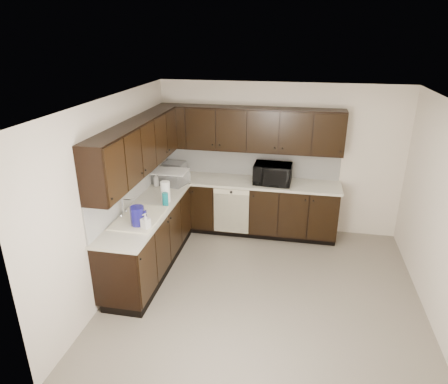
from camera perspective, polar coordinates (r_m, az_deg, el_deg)
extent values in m
plane|color=gray|center=(5.50, 5.75, -14.11)|extent=(4.00, 4.00, 0.00)
plane|color=white|center=(4.51, 6.97, 12.54)|extent=(4.00, 4.00, 0.00)
cube|color=beige|center=(6.74, 7.86, 4.70)|extent=(4.00, 0.02, 2.50)
cube|color=beige|center=(5.39, -15.38, -0.39)|extent=(0.02, 4.00, 2.50)
cube|color=beige|center=(5.14, 29.13, -3.62)|extent=(0.02, 4.00, 2.50)
cube|color=beige|center=(3.15, 2.82, -16.83)|extent=(4.00, 0.02, 2.50)
cube|color=black|center=(6.79, 3.13, -2.23)|extent=(3.00, 0.60, 0.90)
cube|color=black|center=(5.85, -10.67, -6.78)|extent=(0.60, 2.20, 0.90)
cube|color=black|center=(6.99, 3.10, -5.12)|extent=(3.00, 0.54, 0.10)
cube|color=black|center=(6.04, -10.14, -10.14)|extent=(0.54, 2.20, 0.10)
cube|color=beige|center=(6.61, 3.22, 1.49)|extent=(3.03, 0.63, 0.04)
cube|color=beige|center=(5.65, -11.00, -2.58)|extent=(0.63, 2.23, 0.04)
cube|color=white|center=(6.79, 3.61, 4.38)|extent=(3.00, 0.02, 0.48)
cube|color=white|center=(5.91, -12.72, 1.14)|extent=(0.02, 2.80, 0.48)
cube|color=black|center=(6.49, 3.54, 8.95)|extent=(3.00, 0.33, 0.70)
cube|color=black|center=(5.53, -12.43, 6.16)|extent=(0.33, 2.47, 0.70)
cube|color=beige|center=(6.53, 1.04, -2.71)|extent=(0.58, 0.02, 0.78)
cube|color=beige|center=(6.39, 1.05, 0.04)|extent=(0.58, 0.03, 0.08)
cylinder|color=black|center=(6.38, 1.03, -0.02)|extent=(0.04, 0.02, 0.04)
cube|color=beige|center=(5.38, -11.99, -3.65)|extent=(0.54, 0.82, 0.03)
cube|color=beige|center=(5.25, -12.74, -5.41)|extent=(0.42, 0.34, 0.16)
cube|color=beige|center=(5.58, -11.14, -3.58)|extent=(0.42, 0.34, 0.16)
cylinder|color=silver|center=(5.41, -14.24, -2.23)|extent=(0.03, 0.03, 0.26)
cylinder|color=silver|center=(5.35, -13.87, -1.11)|extent=(0.14, 0.02, 0.02)
cylinder|color=#B2B2B7|center=(5.24, -12.77, -5.11)|extent=(0.20, 0.20, 0.10)
imported|color=black|center=(6.45, 6.94, 2.58)|extent=(0.61, 0.42, 0.33)
imported|color=gray|center=(5.04, -11.14, -4.13)|extent=(0.12, 0.13, 0.21)
imported|color=gray|center=(6.40, -9.69, 1.75)|extent=(0.09, 0.09, 0.22)
cube|color=#BDBDBF|center=(6.90, -7.03, 3.37)|extent=(0.37, 0.30, 0.21)
cube|color=white|center=(6.50, -7.66, 2.11)|extent=(0.60, 0.51, 0.20)
cylinder|color=#140F8B|center=(5.12, -12.25, -3.44)|extent=(0.20, 0.20, 0.26)
cylinder|color=#0B717C|center=(5.67, -8.38, -1.02)|extent=(0.10, 0.10, 0.19)
cylinder|color=white|center=(5.79, -8.38, 0.06)|extent=(0.15, 0.15, 0.30)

